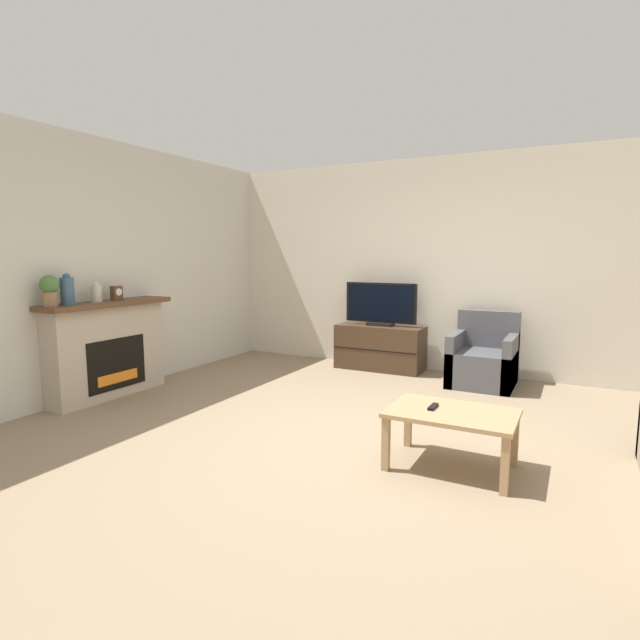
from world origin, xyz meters
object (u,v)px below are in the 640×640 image
object	(u,v)px
fireplace	(107,348)
remote	(433,407)
tv_stand	(380,347)
armchair	(483,361)
tv	(381,306)
coffee_table	(452,419)
potted_plant	(50,289)
mantel_clock	(116,293)
mantel_vase_centre_left	(96,293)
mantel_vase_left	(67,290)

from	to	relation	value
fireplace	remote	xyz separation A→B (m)	(3.48, -0.11, -0.10)
tv_stand	armchair	world-z (taller)	armchair
tv	armchair	size ratio (longest dim) A/B	1.15
armchair	coffee_table	size ratio (longest dim) A/B	0.97
fireplace	potted_plant	bearing A→B (deg)	-88.43
armchair	tv	bearing A→B (deg)	172.16
remote	potted_plant	bearing A→B (deg)	-170.74
mantel_clock	remote	bearing A→B (deg)	-4.19
mantel_vase_centre_left	potted_plant	xyz separation A→B (m)	(0.00, -0.49, 0.07)
mantel_vase_centre_left	tv	size ratio (longest dim) A/B	0.22
tv	fireplace	bearing A→B (deg)	-129.54
fireplace	mantel_vase_centre_left	distance (m)	0.60
mantel_vase_centre_left	remote	xyz separation A→B (m)	(3.47, -0.01, -0.69)
tv	remote	xyz separation A→B (m)	(1.40, -2.63, -0.41)
mantel_clock	remote	distance (m)	3.54
fireplace	remote	world-z (taller)	fireplace
potted_plant	armchair	size ratio (longest dim) A/B	0.35
mantel_vase_centre_left	remote	distance (m)	3.53
potted_plant	armchair	xyz separation A→B (m)	(3.40, 2.94, -0.90)
armchair	coffee_table	bearing A→B (deg)	-85.25
tv_stand	armchair	xyz separation A→B (m)	(1.33, -0.19, -0.01)
tv_stand	coffee_table	size ratio (longest dim) A/B	1.31
mantel_clock	tv_stand	bearing A→B (deg)	49.09
fireplace	tv_stand	distance (m)	3.28
mantel_vase_centre_left	tv_stand	distance (m)	3.44
mantel_vase_centre_left	tv_stand	world-z (taller)	mantel_vase_centre_left
tv_stand	coffee_table	world-z (taller)	tv_stand
fireplace	tv_stand	xyz separation A→B (m)	(2.08, 2.52, -0.23)
mantel_vase_left	tv	world-z (taller)	mantel_vase_left
tv	remote	world-z (taller)	tv
mantel_vase_left	potted_plant	size ratio (longest dim) A/B	1.05
potted_plant	remote	bearing A→B (deg)	8.03
mantel_vase_centre_left	tv	bearing A→B (deg)	51.84
fireplace	armchair	world-z (taller)	fireplace
remote	armchair	bearing A→B (deg)	92.85
potted_plant	tv_stand	bearing A→B (deg)	56.54
potted_plant	coffee_table	xyz separation A→B (m)	(3.60, 0.48, -0.82)
mantel_vase_left	remote	size ratio (longest dim) A/B	2.02
mantel_vase_centre_left	potted_plant	bearing A→B (deg)	-90.00
mantel_vase_left	tv	size ratio (longest dim) A/B	0.32
mantel_vase_centre_left	armchair	xyz separation A→B (m)	(3.40, 2.44, -0.83)
mantel_vase_left	tv_stand	bearing A→B (deg)	54.99
mantel_vase_centre_left	mantel_vase_left	bearing A→B (deg)	-90.00
armchair	coffee_table	world-z (taller)	armchair
mantel_clock	tv_stand	size ratio (longest dim) A/B	0.13
fireplace	mantel_vase_centre_left	size ratio (longest dim) A/B	6.76
mantel_clock	potted_plant	bearing A→B (deg)	-90.06
mantel_vase_left	remote	world-z (taller)	mantel_vase_left
mantel_vase_centre_left	mantel_clock	world-z (taller)	mantel_vase_centre_left
armchair	fireplace	bearing A→B (deg)	-145.60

